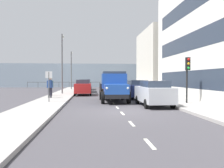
{
  "coord_description": "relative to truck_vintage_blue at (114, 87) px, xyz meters",
  "views": [
    {
      "loc": [
        1.67,
        12.95,
        1.89
      ],
      "look_at": [
        -0.14,
        -7.04,
        1.39
      ],
      "focal_mm": 36.96,
      "sensor_mm": 36.0,
      "label": 1
    }
  ],
  "objects": [
    {
      "name": "lamp_post_far",
      "position": [
        5.0,
        -19.27,
        2.6
      ],
      "size": [
        0.32,
        1.14,
        6.04
      ],
      "color": "#59595B",
      "rests_on": "sidewalk_right"
    },
    {
      "name": "car_grey_oppositeside_2",
      "position": [
        2.72,
        -20.04,
        -0.28
      ],
      "size": [
        1.89,
        4.35,
        1.72
      ],
      "color": "slate",
      "rests_on": "ground_plane"
    },
    {
      "name": "sidewalk_right",
      "position": [
        5.01,
        -5.78,
        -1.1
      ],
      "size": [
        2.68,
        44.99,
        0.15
      ],
      "primitive_type": "cube",
      "color": "#9E9993",
      "rests_on": "ground_plane"
    },
    {
      "name": "car_silver_kerbside_near",
      "position": [
        -2.42,
        2.98,
        -0.28
      ],
      "size": [
        1.88,
        4.4,
        1.72
      ],
      "color": "#B7BABF",
      "rests_on": "ground_plane"
    },
    {
      "name": "street_sign",
      "position": [
        4.94,
        0.93,
        0.5
      ],
      "size": [
        0.5,
        0.07,
        2.25
      ],
      "color": "#4C4C4C",
      "rests_on": "sidewalk_right"
    },
    {
      "name": "car_navy_kerbside_1",
      "position": [
        -2.42,
        -2.95,
        -0.28
      ],
      "size": [
        1.89,
        4.47,
        1.72
      ],
      "color": "navy",
      "rests_on": "ground_plane"
    },
    {
      "name": "seawall_railing",
      "position": [
        0.15,
        -27.68,
        -0.26
      ],
      "size": [
        28.08,
        0.08,
        1.2
      ],
      "color": "#4C5156",
      "rests_on": "ground_plane"
    },
    {
      "name": "truck_vintage_blue",
      "position": [
        0.0,
        0.0,
        0.0
      ],
      "size": [
        2.17,
        5.64,
        2.43
      ],
      "color": "black",
      "rests_on": "ground_plane"
    },
    {
      "name": "sea_horizon",
      "position": [
        0.15,
        -31.28,
        1.32
      ],
      "size": [
        80.0,
        0.8,
        5.0
      ],
      "primitive_type": "cube",
      "color": "#8C9EAD",
      "rests_on": "ground_plane"
    },
    {
      "name": "traffic_light_near",
      "position": [
        -4.9,
        2.71,
        1.29
      ],
      "size": [
        0.28,
        0.41,
        3.2
      ],
      "color": "black",
      "rests_on": "sidewalk_left"
    },
    {
      "name": "car_red_oppositeside_0",
      "position": [
        2.72,
        -7.65,
        -0.28
      ],
      "size": [
        1.85,
        4.1,
        1.72
      ],
      "color": "#B21E1E",
      "rests_on": "ground_plane"
    },
    {
      "name": "car_black_oppositeside_1",
      "position": [
        2.72,
        -13.43,
        -0.28
      ],
      "size": [
        1.83,
        4.67,
        1.72
      ],
      "color": "black",
      "rests_on": "ground_plane"
    },
    {
      "name": "ground_plane",
      "position": [
        0.15,
        -5.78,
        -1.18
      ],
      "size": [
        80.0,
        80.0,
        0.0
      ],
      "primitive_type": "plane",
      "color": "#423F44"
    },
    {
      "name": "sidewalk_left",
      "position": [
        -4.71,
        -5.78,
        -1.1
      ],
      "size": [
        2.68,
        44.99,
        0.15
      ],
      "primitive_type": "cube",
      "color": "#9E9993",
      "rests_on": "ground_plane"
    },
    {
      "name": "lamp_post_promenade",
      "position": [
        5.14,
        -8.7,
        3.01
      ],
      "size": [
        0.32,
        1.14,
        6.82
      ],
      "color": "#59595B",
      "rests_on": "sidewalk_right"
    },
    {
      "name": "road_centreline_markings",
      "position": [
        0.15,
        -5.71,
        -1.17
      ],
      "size": [
        0.12,
        41.22,
        0.01
      ],
      "color": "silver",
      "rests_on": "ground_plane"
    },
    {
      "name": "pedestrian_with_bag",
      "position": [
        5.88,
        -5.29,
        0.02
      ],
      "size": [
        0.53,
        0.34,
        1.77
      ],
      "color": "#383342",
      "rests_on": "sidewalk_right"
    },
    {
      "name": "pedestrian_couple_b",
      "position": [
        5.49,
        -2.62,
        0.05
      ],
      "size": [
        0.53,
        0.34,
        1.83
      ],
      "color": "black",
      "rests_on": "sidewalk_right"
    },
    {
      "name": "building_far_block",
      "position": [
        -9.3,
        -15.9,
        3.35
      ],
      "size": [
        6.5,
        10.83,
        9.06
      ],
      "color": "beige",
      "rests_on": "ground_plane"
    }
  ]
}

